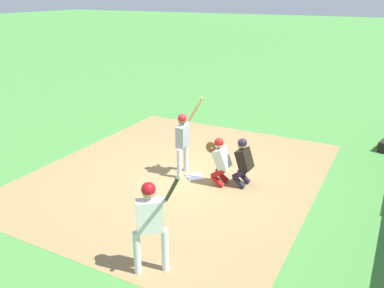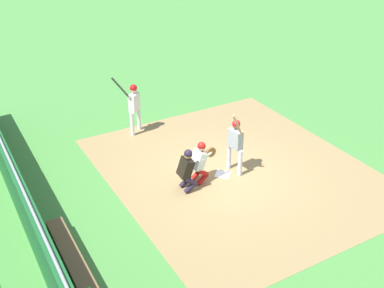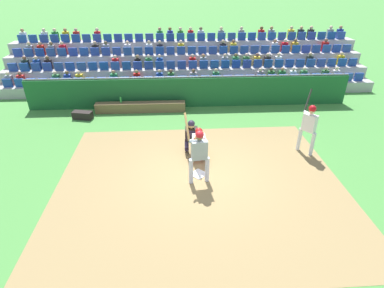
{
  "view_description": "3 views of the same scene",
  "coord_description": "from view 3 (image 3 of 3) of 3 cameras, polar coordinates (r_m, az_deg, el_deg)",
  "views": [
    {
      "loc": [
        -8.7,
        -4.61,
        4.75
      ],
      "look_at": [
        -0.28,
        -0.07,
        1.08
      ],
      "focal_mm": 37.26,
      "sensor_mm": 36.0,
      "label": 1
    },
    {
      "loc": [
        10.18,
        -6.81,
        7.79
      ],
      "look_at": [
        0.03,
        -1.08,
        1.36
      ],
      "focal_mm": 45.08,
      "sensor_mm": 36.0,
      "label": 2
    },
    {
      "loc": [
        0.66,
        8.01,
        5.64
      ],
      "look_at": [
        0.19,
        -0.32,
        0.93
      ],
      "focal_mm": 28.9,
      "sensor_mm": 36.0,
      "label": 3
    }
  ],
  "objects": [
    {
      "name": "ground_plane",
      "position": [
        9.82,
        1.23,
        -5.63
      ],
      "size": [
        160.0,
        160.0,
        0.0
      ],
      "primitive_type": "plane",
      "color": "#478B3D"
    },
    {
      "name": "home_plate_marker",
      "position": [
        9.81,
        1.23,
        -5.55
      ],
      "size": [
        0.62,
        0.62,
        0.02
      ],
      "primitive_type": "cube",
      "rotation": [
        0.0,
        0.0,
        0.79
      ],
      "color": "white",
      "rests_on": "infield_dirt_patch"
    },
    {
      "name": "infield_dirt_patch",
      "position": [
        9.41,
        1.46,
        -7.35
      ],
      "size": [
        8.65,
        7.44,
        0.01
      ],
      "primitive_type": "cube",
      "rotation": [
        0.0,
        0.0,
        0.01
      ],
      "color": "#957B4E",
      "rests_on": "ground_plane"
    },
    {
      "name": "on_deck_batter",
      "position": [
        11.18,
        20.81,
        3.52
      ],
      "size": [
        0.49,
        1.0,
        2.12
      ],
      "color": "silver",
      "rests_on": "ground_plane"
    },
    {
      "name": "water_bottle_on_bench",
      "position": [
        14.33,
        -13.02,
        7.94
      ],
      "size": [
        0.07,
        0.07,
        0.26
      ],
      "primitive_type": "cylinder",
      "color": "green",
      "rests_on": "dugout_bench"
    },
    {
      "name": "catcher_crouching",
      "position": [
        10.08,
        1.17,
        0.24
      ],
      "size": [
        0.48,
        0.73,
        1.3
      ],
      "color": "#B11716",
      "rests_on": "ground_plane"
    },
    {
      "name": "home_plate_umpire",
      "position": [
        10.57,
        -0.13,
        1.62
      ],
      "size": [
        0.48,
        0.48,
        1.31
      ],
      "color": "#251B30",
      "rests_on": "ground_plane"
    },
    {
      "name": "bleacher_stand",
      "position": [
        17.95,
        -1.03,
        13.94
      ],
      "size": [
        19.42,
        3.66,
        2.86
      ],
      "color": "#A7A3A2",
      "rests_on": "ground_plane"
    },
    {
      "name": "dugout_wall",
      "position": [
        14.56,
        -0.43,
        9.58
      ],
      "size": [
        14.82,
        0.24,
        1.45
      ],
      "color": "#1A5929",
      "rests_on": "ground_plane"
    },
    {
      "name": "dugout_bench",
      "position": [
        14.29,
        -9.45,
        6.74
      ],
      "size": [
        4.04,
        0.4,
        0.44
      ],
      "primitive_type": "cube",
      "color": "brown",
      "rests_on": "ground_plane"
    },
    {
      "name": "batter_at_plate",
      "position": [
        8.91,
        1.27,
        -1.33
      ],
      "size": [
        0.75,
        0.56,
        2.15
      ],
      "color": "silver",
      "rests_on": "ground_plane"
    },
    {
      "name": "equipment_duffel_bag",
      "position": [
        14.23,
        -19.54,
        5.04
      ],
      "size": [
        0.89,
        0.53,
        0.33
      ],
      "primitive_type": "cube",
      "rotation": [
        0.0,
        0.0,
        -0.22
      ],
      "color": "black",
      "rests_on": "ground_plane"
    }
  ]
}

